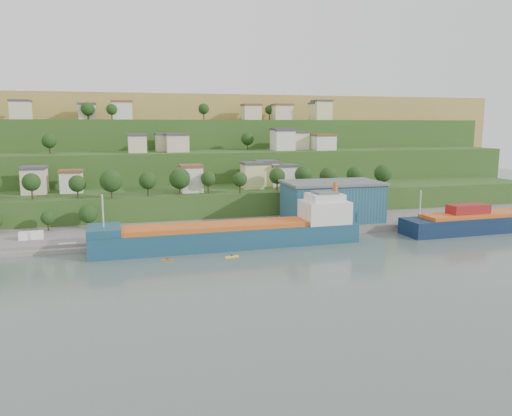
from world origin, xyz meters
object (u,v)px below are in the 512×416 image
object	(u,v)px
cargo_ship_far	(502,221)
caravan	(31,237)
warehouse	(332,201)
kayak_orange	(168,259)
cargo_ship_near	(237,235)

from	to	relation	value
cargo_ship_far	caravan	bearing A→B (deg)	172.14
warehouse	kayak_orange	xyz separation A→B (m)	(-55.89, -27.55, -8.21)
caravan	kayak_orange	xyz separation A→B (m)	(34.53, -24.61, -2.42)
warehouse	kayak_orange	size ratio (longest dim) A/B	10.33
caravan	cargo_ship_far	bearing A→B (deg)	-10.50
cargo_ship_near	cargo_ship_far	world-z (taller)	cargo_ship_near
cargo_ship_far	kayak_orange	bearing A→B (deg)	-176.79
cargo_ship_far	warehouse	world-z (taller)	cargo_ship_far
cargo_ship_near	caravan	distance (m)	56.37
cargo_ship_near	kayak_orange	bearing A→B (deg)	-154.41
warehouse	caravan	distance (m)	90.65
cargo_ship_far	kayak_orange	world-z (taller)	cargo_ship_far
cargo_ship_near	kayak_orange	xyz separation A→B (m)	(-19.87, -9.86, -2.78)
cargo_ship_far	caravan	size ratio (longest dim) A/B	10.28
cargo_ship_near	cargo_ship_far	bearing A→B (deg)	-2.09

